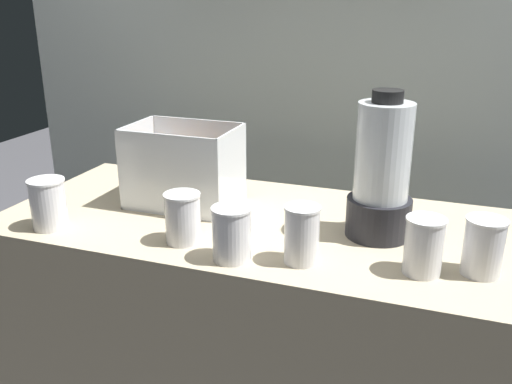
{
  "coord_description": "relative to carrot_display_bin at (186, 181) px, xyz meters",
  "views": [
    {
      "loc": [
        0.48,
        -1.32,
        1.48
      ],
      "look_at": [
        0.0,
        0.0,
        0.98
      ],
      "focal_mm": 39.1,
      "sensor_mm": 36.0,
      "label": 1
    }
  ],
  "objects": [
    {
      "name": "counter",
      "position": [
        0.23,
        -0.04,
        -0.52
      ],
      "size": [
        1.4,
        0.64,
        0.9
      ],
      "primitive_type": "cube",
      "color": "tan",
      "rests_on": "ground_plane"
    },
    {
      "name": "juice_cup_beet_right",
      "position": [
        0.41,
        -0.25,
        -0.01
      ],
      "size": [
        0.08,
        0.08,
        0.14
      ],
      "color": "white",
      "rests_on": "counter"
    },
    {
      "name": "juice_cup_pomegranate_left",
      "position": [
        0.11,
        -0.24,
        -0.02
      ],
      "size": [
        0.09,
        0.09,
        0.13
      ],
      "color": "white",
      "rests_on": "counter"
    },
    {
      "name": "back_wall_unit",
      "position": [
        0.23,
        0.72,
        0.3
      ],
      "size": [
        2.6,
        0.24,
        2.5
      ],
      "color": "silver",
      "rests_on": "ground_plane"
    },
    {
      "name": "blender_pitcher",
      "position": [
        0.56,
        -0.04,
        0.09
      ],
      "size": [
        0.16,
        0.16,
        0.37
      ],
      "color": "black",
      "rests_on": "counter"
    },
    {
      "name": "juice_cup_orange_far_right",
      "position": [
        0.68,
        -0.21,
        -0.02
      ],
      "size": [
        0.09,
        0.09,
        0.13
      ],
      "color": "white",
      "rests_on": "counter"
    },
    {
      "name": "juice_cup_beet_far_left",
      "position": [
        -0.26,
        -0.28,
        -0.01
      ],
      "size": [
        0.09,
        0.09,
        0.13
      ],
      "color": "white",
      "rests_on": "counter"
    },
    {
      "name": "juice_cup_orange_middle",
      "position": [
        0.26,
        -0.29,
        -0.01
      ],
      "size": [
        0.09,
        0.09,
        0.13
      ],
      "color": "white",
      "rests_on": "counter"
    },
    {
      "name": "juice_cup_mango_rightmost",
      "position": [
        0.8,
        -0.17,
        -0.02
      ],
      "size": [
        0.09,
        0.09,
        0.13
      ],
      "color": "white",
      "rests_on": "counter"
    },
    {
      "name": "carrot_display_bin",
      "position": [
        0.0,
        0.0,
        0.0
      ],
      "size": [
        0.31,
        0.21,
        0.23
      ],
      "color": "white",
      "rests_on": "counter"
    }
  ]
}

